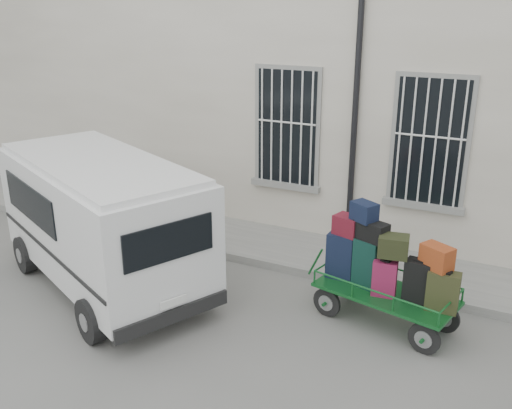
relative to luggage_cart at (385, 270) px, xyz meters
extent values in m
plane|color=slate|center=(-2.26, -0.49, -0.88)|extent=(80.00, 80.00, 0.00)
cube|color=#BEB5A2|center=(-2.26, 5.01, 2.12)|extent=(24.00, 5.00, 6.00)
cylinder|color=black|center=(-1.31, 2.43, 1.92)|extent=(0.11, 0.11, 5.60)
cube|color=black|center=(-2.66, 2.49, 1.37)|extent=(1.20, 0.08, 2.20)
cube|color=gray|center=(-2.66, 2.47, 0.21)|extent=(1.45, 0.22, 0.12)
cube|color=black|center=(0.04, 2.49, 1.37)|extent=(1.20, 0.08, 2.20)
cube|color=gray|center=(0.04, 2.47, 0.21)|extent=(1.45, 0.22, 0.12)
cube|color=gray|center=(-2.26, 1.71, -0.80)|extent=(24.00, 1.70, 0.15)
cylinder|color=black|center=(-0.81, -0.17, -0.65)|extent=(0.46, 0.16, 0.46)
cylinder|color=gray|center=(-0.81, -0.17, -0.65)|extent=(0.27, 0.14, 0.25)
cylinder|color=black|center=(-0.65, 0.51, -0.65)|extent=(0.46, 0.16, 0.46)
cylinder|color=gray|center=(-0.65, 0.51, -0.65)|extent=(0.27, 0.14, 0.25)
cylinder|color=black|center=(0.72, -0.52, -0.65)|extent=(0.46, 0.16, 0.46)
cylinder|color=gray|center=(0.72, -0.52, -0.65)|extent=(0.27, 0.14, 0.25)
cylinder|color=black|center=(0.87, 0.16, -0.65)|extent=(0.46, 0.16, 0.46)
cylinder|color=gray|center=(0.87, 0.16, -0.65)|extent=(0.27, 0.14, 0.25)
cube|color=#145B25|center=(0.03, -0.01, -0.37)|extent=(2.18, 1.35, 0.05)
cylinder|color=#145B25|center=(-1.18, 0.27, -0.23)|extent=(0.27, 0.10, 0.52)
cube|color=black|center=(-0.72, 0.15, 0.01)|extent=(0.42, 0.25, 0.72)
cube|color=black|center=(-0.72, 0.15, 0.38)|extent=(0.19, 0.15, 0.03)
cube|color=#0C2D2B|center=(-0.29, 0.05, 0.03)|extent=(0.44, 0.34, 0.75)
cube|color=black|center=(-0.29, 0.05, 0.41)|extent=(0.18, 0.15, 0.03)
cube|color=maroon|center=(0.02, -0.11, -0.08)|extent=(0.36, 0.23, 0.54)
cube|color=black|center=(0.02, -0.11, 0.21)|extent=(0.15, 0.13, 0.03)
cube|color=black|center=(0.49, -0.08, -0.03)|extent=(0.39, 0.28, 0.63)
cube|color=black|center=(0.49, -0.08, 0.30)|extent=(0.17, 0.15, 0.03)
cube|color=#313219|center=(0.85, -0.18, -0.06)|extent=(0.44, 0.23, 0.58)
cube|color=black|center=(0.85, -0.18, 0.24)|extent=(0.19, 0.15, 0.03)
cube|color=#551128|center=(-0.66, 0.20, 0.51)|extent=(0.46, 0.38, 0.29)
cube|color=black|center=(-0.27, 0.08, 0.54)|extent=(0.55, 0.41, 0.28)
cube|color=#252D16|center=(0.10, -0.08, 0.44)|extent=(0.46, 0.38, 0.31)
cube|color=maroon|center=(0.70, -0.09, 0.39)|extent=(0.50, 0.43, 0.33)
cube|color=black|center=(-0.40, 0.13, 0.80)|extent=(0.44, 0.40, 0.28)
cube|color=white|center=(-4.46, -0.89, 0.37)|extent=(4.67, 3.49, 1.76)
cube|color=white|center=(-4.46, -0.89, 1.29)|extent=(4.43, 3.28, 0.10)
cube|color=black|center=(-6.39, 0.01, 0.71)|extent=(0.84, 1.53, 0.74)
cube|color=black|center=(-5.38, -1.48, 0.66)|extent=(1.96, 0.94, 0.60)
cube|color=black|center=(-2.51, -1.80, 0.66)|extent=(0.61, 1.25, 0.54)
cube|color=black|center=(-2.52, -1.79, -0.46)|extent=(0.85, 1.68, 0.21)
cube|color=white|center=(-2.48, -1.81, -0.23)|extent=(0.20, 0.38, 0.12)
cylinder|color=black|center=(-6.12, -1.10, -0.55)|extent=(0.69, 0.47, 0.66)
cylinder|color=black|center=(-5.36, 0.52, -0.55)|extent=(0.69, 0.47, 0.66)
cylinder|color=black|center=(-3.56, -2.30, -0.55)|extent=(0.69, 0.47, 0.66)
cylinder|color=black|center=(-2.80, -0.67, -0.55)|extent=(0.69, 0.47, 0.66)
camera|label=1|loc=(1.63, -7.53, 3.71)|focal=40.00mm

